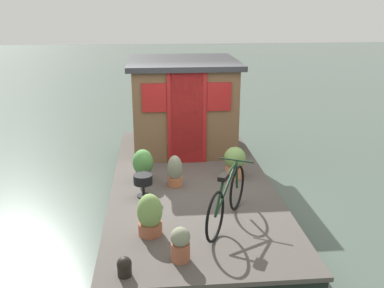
# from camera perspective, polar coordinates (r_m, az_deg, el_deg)

# --- Properties ---
(ground_plane) EXTENTS (60.00, 60.00, 0.00)m
(ground_plane) POSITION_cam_1_polar(r_m,az_deg,el_deg) (7.58, -0.14, -7.46)
(ground_plane) COLOR #47564C
(houseboat_deck) EXTENTS (5.83, 2.65, 0.40)m
(houseboat_deck) POSITION_cam_1_polar(r_m,az_deg,el_deg) (7.50, -0.14, -6.07)
(houseboat_deck) COLOR #4C4742
(houseboat_deck) RESTS_ON ground_plane
(houseboat_cabin) EXTENTS (2.13, 2.16, 1.80)m
(houseboat_cabin) POSITION_cam_1_polar(r_m,az_deg,el_deg) (8.85, -1.18, 5.33)
(houseboat_cabin) COLOR brown
(houseboat_cabin) RESTS_ON houseboat_deck
(bicycle) EXTENTS (1.45, 0.80, 0.79)m
(bicycle) POSITION_cam_1_polar(r_m,az_deg,el_deg) (5.88, 4.62, -7.19)
(bicycle) COLOR black
(bicycle) RESTS_ON houseboat_deck
(potted_plant_basil) EXTENTS (0.33, 0.33, 0.57)m
(potted_plant_basil) POSITION_cam_1_polar(r_m,az_deg,el_deg) (5.66, -5.58, -9.36)
(potted_plant_basil) COLOR #935138
(potted_plant_basil) RESTS_ON houseboat_deck
(potted_plant_mint) EXTENTS (0.34, 0.34, 0.57)m
(potted_plant_mint) POSITION_cam_1_polar(r_m,az_deg,el_deg) (7.26, -6.48, -2.76)
(potted_plant_mint) COLOR #38383D
(potted_plant_mint) RESTS_ON houseboat_deck
(potted_plant_rosemary) EXTENTS (0.38, 0.38, 0.54)m
(potted_plant_rosemary) POSITION_cam_1_polar(r_m,az_deg,el_deg) (7.45, 5.66, -2.31)
(potted_plant_rosemary) COLOR #C6754C
(potted_plant_rosemary) RESTS_ON houseboat_deck
(potted_plant_thyme) EXTENTS (0.25, 0.25, 0.53)m
(potted_plant_thyme) POSITION_cam_1_polar(r_m,az_deg,el_deg) (7.08, -2.27, -3.65)
(potted_plant_thyme) COLOR #B2603D
(potted_plant_thyme) RESTS_ON houseboat_deck
(potted_plant_succulent) EXTENTS (0.24, 0.24, 0.42)m
(potted_plant_succulent) POSITION_cam_1_polar(r_m,az_deg,el_deg) (5.14, -1.54, -13.03)
(potted_plant_succulent) COLOR #935138
(potted_plant_succulent) RESTS_ON houseboat_deck
(charcoal_grill) EXTENTS (0.29, 0.29, 0.36)m
(charcoal_grill) POSITION_cam_1_polar(r_m,az_deg,el_deg) (6.72, -6.47, -4.81)
(charcoal_grill) COLOR black
(charcoal_grill) RESTS_ON houseboat_deck
(mooring_bollard) EXTENTS (0.17, 0.17, 0.23)m
(mooring_bollard) POSITION_cam_1_polar(r_m,az_deg,el_deg) (5.00, -8.91, -15.67)
(mooring_bollard) COLOR black
(mooring_bollard) RESTS_ON houseboat_deck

